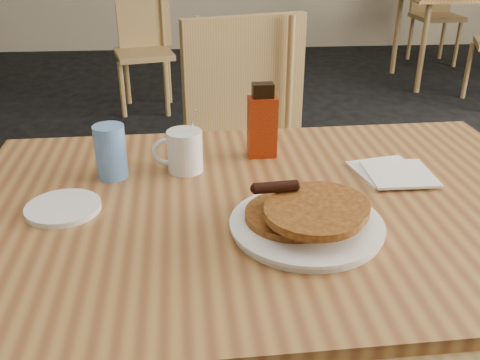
# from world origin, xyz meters

# --- Properties ---
(main_table) EXTENTS (1.36, 0.95, 0.75)m
(main_table) POSITION_xyz_m (0.01, 0.05, 0.71)
(main_table) COLOR #A7733B
(main_table) RESTS_ON floor
(chair_main_far) EXTENTS (0.56, 0.57, 0.99)m
(chair_main_far) POSITION_xyz_m (0.03, 0.82, 0.59)
(chair_main_far) COLOR tan
(chair_main_far) RESTS_ON floor
(chair_neighbor_far) EXTENTS (0.43, 0.44, 0.91)m
(chair_neighbor_far) POSITION_xyz_m (2.16, 4.27, 0.54)
(chair_neighbor_far) COLOR tan
(chair_neighbor_far) RESTS_ON floor
(chair_wall_extra) EXTENTS (0.47, 0.47, 0.85)m
(chair_wall_extra) POSITION_xyz_m (-0.52, 3.03, 0.51)
(chair_wall_extra) COLOR tan
(chair_wall_extra) RESTS_ON floor
(pancake_plate) EXTENTS (0.29, 0.29, 0.09)m
(pancake_plate) POSITION_xyz_m (0.07, -0.06, 0.77)
(pancake_plate) COLOR white
(pancake_plate) RESTS_ON main_table
(coffee_mug) EXTENTS (0.12, 0.08, 0.15)m
(coffee_mug) POSITION_xyz_m (-0.17, 0.23, 0.80)
(coffee_mug) COLOR white
(coffee_mug) RESTS_ON main_table
(syrup_bottle) EXTENTS (0.07, 0.05, 0.18)m
(syrup_bottle) POSITION_xyz_m (0.02, 0.30, 0.84)
(syrup_bottle) COLOR #720906
(syrup_bottle) RESTS_ON main_table
(napkin_stack) EXTENTS (0.18, 0.19, 0.01)m
(napkin_stack) POSITION_xyz_m (0.31, 0.17, 0.76)
(napkin_stack) COLOR white
(napkin_stack) RESTS_ON main_table
(blue_tumbler) EXTENTS (0.09, 0.09, 0.12)m
(blue_tumbler) POSITION_xyz_m (-0.33, 0.21, 0.81)
(blue_tumbler) COLOR #6196E5
(blue_tumbler) RESTS_ON main_table
(side_saucer) EXTENTS (0.16, 0.16, 0.01)m
(side_saucer) POSITION_xyz_m (-0.41, 0.05, 0.76)
(side_saucer) COLOR white
(side_saucer) RESTS_ON main_table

